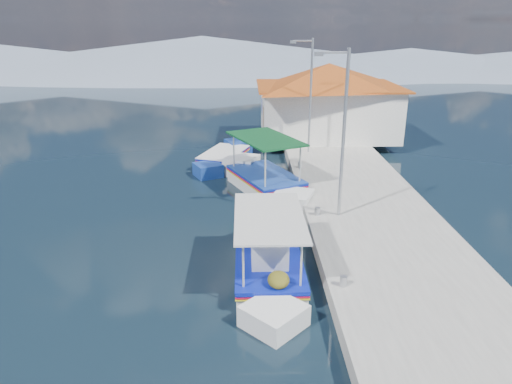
{
  "coord_description": "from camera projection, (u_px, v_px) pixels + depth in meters",
  "views": [
    {
      "loc": [
        1.17,
        -14.22,
        7.38
      ],
      "look_at": [
        1.52,
        2.36,
        1.3
      ],
      "focal_mm": 33.11,
      "sensor_mm": 36.0,
      "label": 1
    }
  ],
  "objects": [
    {
      "name": "lamp_post_far",
      "position": [
        309.0,
        90.0,
        24.95
      ],
      "size": [
        1.21,
        0.14,
        6.0
      ],
      "color": "#A5A8AD",
      "rests_on": "quay"
    },
    {
      "name": "lamp_post_near",
      "position": [
        342.0,
        127.0,
        16.51
      ],
      "size": [
        1.21,
        0.14,
        6.0
      ],
      "color": "#A5A8AD",
      "rests_on": "quay"
    },
    {
      "name": "mountain_ridge",
      "position": [
        283.0,
        59.0,
        67.86
      ],
      "size": [
        171.4,
        96.0,
        5.5
      ],
      "color": "slate",
      "rests_on": "ground"
    },
    {
      "name": "bollards",
      "position": [
        307.0,
        183.0,
        20.64
      ],
      "size": [
        0.2,
        17.2,
        0.3
      ],
      "color": "#A5A8AD",
      "rests_on": "quay"
    },
    {
      "name": "caique_blue_hull",
      "position": [
        224.0,
        159.0,
        25.49
      ],
      "size": [
        3.09,
        5.76,
        1.09
      ],
      "rotation": [
        0.0,
        0.0,
        0.34
      ],
      "color": "navy",
      "rests_on": "ground"
    },
    {
      "name": "main_caique",
      "position": [
        269.0,
        263.0,
        14.28
      ],
      "size": [
        2.07,
        6.85,
        2.25
      ],
      "rotation": [
        0.0,
        0.0,
        -0.01
      ],
      "color": "white",
      "rests_on": "ground"
    },
    {
      "name": "ground",
      "position": [
        212.0,
        253.0,
        15.87
      ],
      "size": [
        160.0,
        160.0,
        0.0
      ],
      "primitive_type": "plane",
      "color": "black",
      "rests_on": "ground"
    },
    {
      "name": "quay",
      "position": [
        350.0,
        185.0,
        21.53
      ],
      "size": [
        5.0,
        44.0,
        0.5
      ],
      "primitive_type": "cube",
      "color": "#B0ADA5",
      "rests_on": "ground"
    },
    {
      "name": "harbor_building",
      "position": [
        327.0,
        99.0,
        29.11
      ],
      "size": [
        10.49,
        10.49,
        4.4
      ],
      "color": "white",
      "rests_on": "quay"
    },
    {
      "name": "caique_green_canopy",
      "position": [
        266.0,
        181.0,
        21.69
      ],
      "size": [
        4.07,
        6.59,
        2.71
      ],
      "rotation": [
        0.0,
        0.0,
        -0.43
      ],
      "color": "white",
      "rests_on": "ground"
    }
  ]
}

